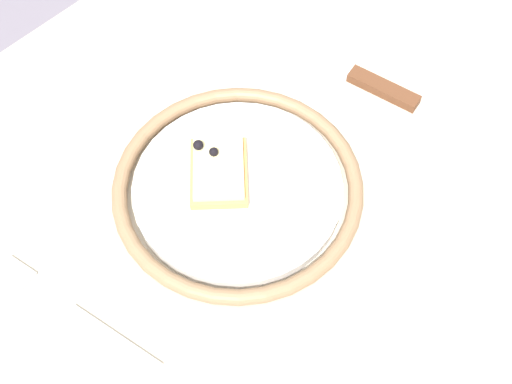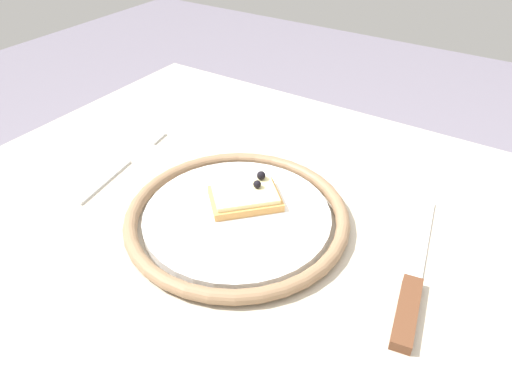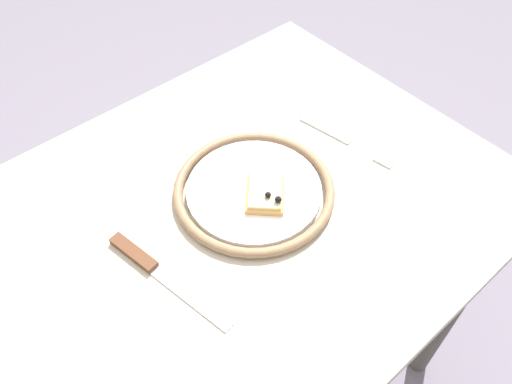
% 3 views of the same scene
% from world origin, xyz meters
% --- Properties ---
extents(ground_plane, '(6.00, 6.00, 0.00)m').
position_xyz_m(ground_plane, '(0.00, 0.00, 0.00)').
color(ground_plane, slate).
extents(dining_table, '(0.94, 0.70, 0.75)m').
position_xyz_m(dining_table, '(0.00, 0.00, 0.64)').
color(dining_table, '#BCB29E').
rests_on(dining_table, ground_plane).
extents(plate, '(0.27, 0.27, 0.02)m').
position_xyz_m(plate, '(-0.06, -0.01, 0.76)').
color(plate, white).
rests_on(plate, dining_table).
extents(pizza_slice_near, '(0.10, 0.10, 0.03)m').
position_xyz_m(pizza_slice_near, '(-0.06, 0.02, 0.78)').
color(pizza_slice_near, tan).
rests_on(pizza_slice_near, plate).
extents(knife, '(0.06, 0.24, 0.01)m').
position_xyz_m(knife, '(0.16, -0.00, 0.76)').
color(knife, silver).
rests_on(knife, dining_table).
extents(fork, '(0.05, 0.20, 0.00)m').
position_xyz_m(fork, '(-0.27, 0.01, 0.76)').
color(fork, silver).
rests_on(fork, dining_table).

